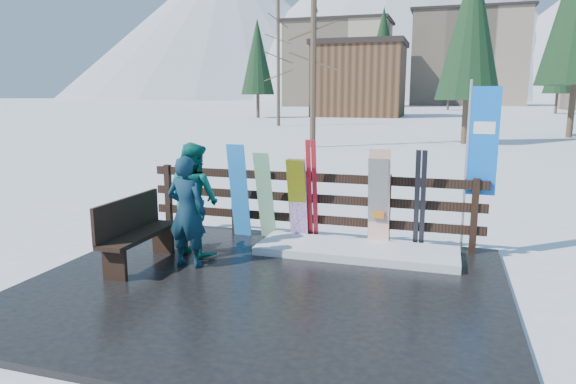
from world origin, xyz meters
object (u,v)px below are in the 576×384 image
(snowboard_1, at_px, (265,196))
(snowboard_3, at_px, (298,201))
(person_front, at_px, (187,212))
(snowboard_4, at_px, (378,204))
(snowboard_0, at_px, (239,191))
(snowboard_2, at_px, (297,201))
(rental_flag, at_px, (479,148))
(bench, at_px, (135,230))
(person_back, at_px, (194,199))
(snowboard_5, at_px, (379,199))

(snowboard_1, xyz_separation_m, snowboard_3, (0.57, 0.00, -0.04))
(person_front, bearing_deg, snowboard_4, -145.45)
(snowboard_0, bearing_deg, person_front, -94.12)
(snowboard_0, relative_size, snowboard_3, 1.15)
(snowboard_2, distance_m, rental_flag, 2.89)
(snowboard_0, distance_m, snowboard_2, 1.02)
(person_front, bearing_deg, snowboard_0, -93.01)
(rental_flag, bearing_deg, snowboard_0, -175.87)
(bench, bearing_deg, snowboard_3, 43.89)
(person_front, xyz_separation_m, person_back, (-0.17, 0.57, 0.06))
(snowboard_4, relative_size, person_front, 0.93)
(snowboard_0, relative_size, snowboard_2, 1.14)
(rental_flag, bearing_deg, person_front, -154.10)
(bench, distance_m, rental_flag, 5.13)
(snowboard_0, distance_m, snowboard_5, 2.33)
(snowboard_3, relative_size, snowboard_5, 0.88)
(snowboard_0, bearing_deg, snowboard_2, -0.00)
(bench, height_order, person_front, person_front)
(snowboard_0, xyz_separation_m, person_back, (-0.29, -1.04, 0.05))
(snowboard_0, xyz_separation_m, snowboard_3, (1.03, 0.00, -0.10))
(bench, xyz_separation_m, rental_flag, (4.57, 2.06, 1.09))
(snowboard_1, distance_m, snowboard_3, 0.57)
(snowboard_2, xyz_separation_m, rental_flag, (2.72, 0.27, 0.92))
(snowboard_1, distance_m, rental_flag, 3.40)
(bench, xyz_separation_m, snowboard_0, (0.83, 1.79, 0.28))
(snowboard_2, bearing_deg, person_back, -141.54)
(snowboard_2, bearing_deg, person_front, -125.26)
(snowboard_1, relative_size, snowboard_5, 0.96)
(bench, distance_m, person_front, 0.79)
(bench, bearing_deg, snowboard_4, 29.67)
(snowboard_2, height_order, person_front, person_front)
(snowboard_1, xyz_separation_m, snowboard_4, (1.85, -0.00, -0.02))
(snowboard_2, height_order, snowboard_3, snowboard_3)
(snowboard_4, bearing_deg, bench, -150.33)
(snowboard_3, bearing_deg, bench, -136.11)
(snowboard_1, bearing_deg, rental_flag, 4.70)
(bench, height_order, rental_flag, rental_flag)
(bench, xyz_separation_m, snowboard_4, (3.14, 1.79, 0.20))
(snowboard_2, distance_m, snowboard_5, 1.31)
(snowboard_4, relative_size, person_back, 0.86)
(bench, bearing_deg, snowboard_1, 54.19)
(rental_flag, relative_size, person_front, 1.66)
(snowboard_1, height_order, snowboard_2, snowboard_1)
(bench, bearing_deg, snowboard_5, 29.53)
(snowboard_2, xyz_separation_m, snowboard_4, (1.29, 0.00, 0.03))
(snowboard_3, bearing_deg, snowboard_1, 180.00)
(snowboard_4, relative_size, snowboard_5, 0.91)
(person_front, distance_m, person_back, 0.59)
(snowboard_2, relative_size, snowboard_4, 0.97)
(snowboard_5, bearing_deg, snowboard_4, 180.00)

